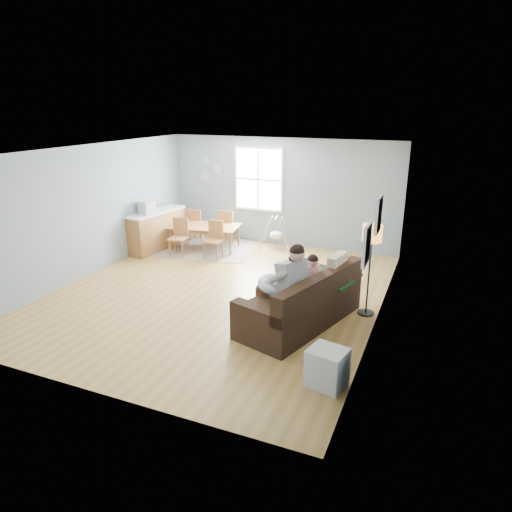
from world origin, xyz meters
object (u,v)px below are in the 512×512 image
at_px(storage_cube, 326,367).
at_px(monitor, 147,208).
at_px(chair_sw, 179,235).
at_px(dining_table, 205,237).
at_px(father, 285,282).
at_px(baby_swing, 276,234).
at_px(chair_ne, 228,224).
at_px(chair_nw, 196,223).
at_px(floor_lamp, 372,241).
at_px(chair_se, 214,237).
at_px(toddler, 307,274).
at_px(sofa, 303,305).
at_px(counter, 157,230).

distance_m(storage_cube, monitor, 6.66).
bearing_deg(chair_sw, dining_table, 64.07).
height_order(father, baby_swing, father).
bearing_deg(storage_cube, chair_ne, 127.31).
xyz_separation_m(father, storage_cube, (1.03, -1.29, -0.54)).
bearing_deg(monitor, chair_ne, 45.01).
xyz_separation_m(chair_sw, chair_nw, (-0.22, 1.17, -0.01)).
xyz_separation_m(floor_lamp, chair_se, (-3.86, 1.70, -0.83)).
bearing_deg(baby_swing, chair_se, -130.65).
bearing_deg(toddler, monitor, 156.61).
xyz_separation_m(sofa, monitor, (-4.62, 2.22, 0.78)).
bearing_deg(chair_sw, floor_lamp, -18.19).
bearing_deg(chair_sw, counter, 164.92).
bearing_deg(counter, floor_lamp, -17.76).
height_order(toddler, baby_swing, toddler).
bearing_deg(baby_swing, floor_lamp, -46.85).
bearing_deg(chair_sw, father, -36.13).
bearing_deg(monitor, toddler, -23.39).
distance_m(toddler, monitor, 5.02).
height_order(toddler, dining_table, toddler).
relative_size(storage_cube, chair_sw, 0.60).
bearing_deg(father, sofa, 48.89).
xyz_separation_m(sofa, chair_ne, (-3.18, 3.66, 0.17)).
height_order(chair_nw, chair_ne, chair_ne).
bearing_deg(dining_table, father, -54.89).
distance_m(father, chair_nw, 5.37).
bearing_deg(father, toddler, 66.72).
bearing_deg(dining_table, storage_cube, -56.48).
bearing_deg(chair_se, chair_ne, 100.99).
xyz_separation_m(storage_cube, monitor, (-5.41, 3.78, 0.86)).
height_order(dining_table, chair_sw, chair_sw).
distance_m(storage_cube, chair_nw, 7.01).
relative_size(chair_nw, chair_ne, 0.99).
xyz_separation_m(father, chair_ne, (-2.94, 3.93, -0.30)).
bearing_deg(sofa, father, -131.11).
bearing_deg(monitor, storage_cube, -34.93).
xyz_separation_m(toddler, chair_sw, (-3.80, 2.11, -0.29)).
height_order(toddler, counter, toddler).
relative_size(toddler, chair_se, 1.04).
distance_m(chair_sw, chair_se, 0.88).
relative_size(floor_lamp, counter, 0.91).
distance_m(floor_lamp, chair_sw, 5.04).
relative_size(counter, monitor, 4.55).
bearing_deg(chair_ne, storage_cube, -52.69).
height_order(chair_se, monitor, monitor).
bearing_deg(dining_table, chair_nw, 126.70).
relative_size(toddler, storage_cube, 1.69).
xyz_separation_m(chair_ne, counter, (-1.41, -1.11, -0.02)).
bearing_deg(chair_se, toddler, -37.55).
bearing_deg(chair_nw, dining_table, -43.54).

